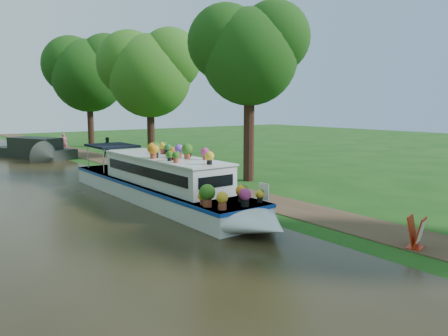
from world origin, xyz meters
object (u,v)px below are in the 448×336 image
plant_boat (165,182)px  sandwich_board (416,234)px  pedestrian_dark (108,147)px  second_boat (35,150)px  pedestrian_pink (64,142)px

plant_boat → sandwich_board: bearing=-73.3°
plant_boat → pedestrian_dark: plant_boat is taller
sandwich_board → plant_boat: bearing=90.8°
plant_boat → pedestrian_dark: 16.42m
second_boat → pedestrian_pink: (3.13, 3.30, 0.18)m
plant_boat → second_boat: 18.84m
sandwich_board → pedestrian_dark: (1.45, 24.87, 0.35)m
pedestrian_pink → pedestrian_dark: bearing=-64.5°
sandwich_board → second_boat: bearing=80.2°
pedestrian_dark → second_boat: bearing=144.1°
sandwich_board → pedestrian_dark: 24.92m
second_boat → sandwich_board: size_ratio=9.48×
plant_boat → second_boat: plant_boat is taller
pedestrian_dark → sandwich_board: bearing=-95.4°
plant_boat → pedestrian_pink: plant_boat is taller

